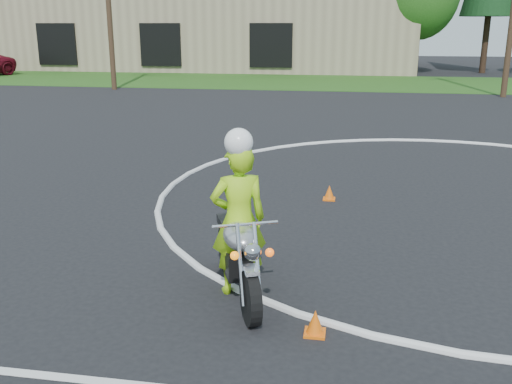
# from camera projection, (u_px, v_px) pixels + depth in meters

# --- Properties ---
(ground) EXTENTS (120.00, 120.00, 0.00)m
(ground) POSITION_uv_depth(u_px,v_px,m) (492.00, 256.00, 8.65)
(ground) COLOR black
(ground) RESTS_ON ground
(grass_strip) EXTENTS (120.00, 10.00, 0.02)m
(grass_strip) POSITION_uv_depth(u_px,v_px,m) (391.00, 83.00, 34.19)
(grass_strip) COLOR #1E4714
(grass_strip) RESTS_ON ground
(primary_motorcycle) EXTENTS (1.06, 2.11, 1.17)m
(primary_motorcycle) POSITION_uv_depth(u_px,v_px,m) (238.00, 255.00, 7.21)
(primary_motorcycle) COLOR black
(primary_motorcycle) RESTS_ON ground
(rider_primary_grp) EXTENTS (0.84, 0.71, 2.17)m
(rider_primary_grp) POSITION_uv_depth(u_px,v_px,m) (239.00, 215.00, 7.21)
(rider_primary_grp) COLOR #A3E217
(rider_primary_grp) RESTS_ON ground
(warehouse) EXTENTS (41.00, 17.00, 8.30)m
(warehouse) POSITION_uv_depth(u_px,v_px,m) (168.00, 15.00, 48.19)
(warehouse) COLOR tan
(warehouse) RESTS_ON ground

